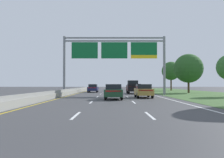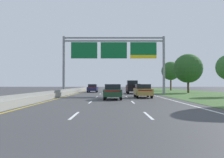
{
  "view_description": "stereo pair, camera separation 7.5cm",
  "coord_description": "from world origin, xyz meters",
  "px_view_note": "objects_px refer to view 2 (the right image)",
  "views": [
    {
      "loc": [
        -0.04,
        -1.77,
        1.57
      ],
      "look_at": [
        0.04,
        28.11,
        2.2
      ],
      "focal_mm": 39.21,
      "sensor_mm": 36.0,
      "label": 1
    },
    {
      "loc": [
        0.04,
        -1.77,
        1.57
      ],
      "look_at": [
        0.04,
        28.11,
        2.2
      ],
      "focal_mm": 39.21,
      "sensor_mm": 36.0,
      "label": 2
    }
  ],
  "objects_px": {
    "overhead_sign_gantry": "(114,53)",
    "roadside_tree_far": "(188,68)",
    "roadside_tree_distant": "(171,71)",
    "car_navy_left_lane_sedan": "(93,88)",
    "pickup_truck_black": "(132,87)",
    "car_darkgreen_centre_lane_sedan": "(113,91)",
    "car_gold_right_lane_sedan": "(143,91)",
    "car_red_centre_lane_sedan": "(112,88)"
  },
  "relations": [
    {
      "from": "overhead_sign_gantry",
      "to": "pickup_truck_black",
      "type": "xyz_separation_m",
      "value": [
        3.18,
        5.18,
        -5.07
      ]
    },
    {
      "from": "overhead_sign_gantry",
      "to": "car_darkgreen_centre_lane_sedan",
      "type": "bearing_deg",
      "value": -90.96
    },
    {
      "from": "car_navy_left_lane_sedan",
      "to": "car_gold_right_lane_sedan",
      "type": "xyz_separation_m",
      "value": [
        7.31,
        -18.43,
        0.0
      ]
    },
    {
      "from": "car_gold_right_lane_sedan",
      "to": "roadside_tree_far",
      "type": "relative_size",
      "value": 0.63
    },
    {
      "from": "overhead_sign_gantry",
      "to": "car_gold_right_lane_sedan",
      "type": "xyz_separation_m",
      "value": [
        3.33,
        -7.22,
        -5.33
      ]
    },
    {
      "from": "car_darkgreen_centre_lane_sedan",
      "to": "car_navy_left_lane_sedan",
      "type": "bearing_deg",
      "value": 10.75
    },
    {
      "from": "car_darkgreen_centre_lane_sedan",
      "to": "car_navy_left_lane_sedan",
      "type": "xyz_separation_m",
      "value": [
        -3.81,
        21.56,
        0.0
      ]
    },
    {
      "from": "car_darkgreen_centre_lane_sedan",
      "to": "car_gold_right_lane_sedan",
      "type": "height_order",
      "value": "same"
    },
    {
      "from": "car_navy_left_lane_sedan",
      "to": "roadside_tree_distant",
      "type": "xyz_separation_m",
      "value": [
        18.14,
        12.95,
        4.01
      ]
    },
    {
      "from": "car_darkgreen_centre_lane_sedan",
      "to": "car_red_centre_lane_sedan",
      "type": "xyz_separation_m",
      "value": [
        -0.06,
        26.65,
        0.0
      ]
    },
    {
      "from": "roadside_tree_far",
      "to": "roadside_tree_distant",
      "type": "relative_size",
      "value": 0.98
    },
    {
      "from": "car_red_centre_lane_sedan",
      "to": "car_gold_right_lane_sedan",
      "type": "xyz_separation_m",
      "value": [
        3.57,
        -23.53,
        0.0
      ]
    },
    {
      "from": "pickup_truck_black",
      "to": "car_darkgreen_centre_lane_sedan",
      "type": "bearing_deg",
      "value": 167.91
    },
    {
      "from": "overhead_sign_gantry",
      "to": "pickup_truck_black",
      "type": "bearing_deg",
      "value": 58.48
    },
    {
      "from": "roadside_tree_distant",
      "to": "car_darkgreen_centre_lane_sedan",
      "type": "bearing_deg",
      "value": -112.56
    },
    {
      "from": "overhead_sign_gantry",
      "to": "car_darkgreen_centre_lane_sedan",
      "type": "relative_size",
      "value": 3.4
    },
    {
      "from": "car_navy_left_lane_sedan",
      "to": "roadside_tree_far",
      "type": "relative_size",
      "value": 0.64
    },
    {
      "from": "roadside_tree_far",
      "to": "car_navy_left_lane_sedan",
      "type": "bearing_deg",
      "value": 168.47
    },
    {
      "from": "car_red_centre_lane_sedan",
      "to": "car_navy_left_lane_sedan",
      "type": "relative_size",
      "value": 1.0
    },
    {
      "from": "car_navy_left_lane_sedan",
      "to": "roadside_tree_far",
      "type": "xyz_separation_m",
      "value": [
        17.26,
        -3.52,
        3.56
      ]
    },
    {
      "from": "car_navy_left_lane_sedan",
      "to": "roadside_tree_distant",
      "type": "height_order",
      "value": "roadside_tree_distant"
    },
    {
      "from": "car_darkgreen_centre_lane_sedan",
      "to": "car_red_centre_lane_sedan",
      "type": "relative_size",
      "value": 1.0
    },
    {
      "from": "overhead_sign_gantry",
      "to": "car_gold_right_lane_sedan",
      "type": "height_order",
      "value": "overhead_sign_gantry"
    },
    {
      "from": "car_gold_right_lane_sedan",
      "to": "pickup_truck_black",
      "type": "bearing_deg",
      "value": 0.92
    },
    {
      "from": "overhead_sign_gantry",
      "to": "car_navy_left_lane_sedan",
      "type": "height_order",
      "value": "overhead_sign_gantry"
    },
    {
      "from": "roadside_tree_distant",
      "to": "overhead_sign_gantry",
      "type": "bearing_deg",
      "value": -120.37
    },
    {
      "from": "pickup_truck_black",
      "to": "car_darkgreen_centre_lane_sedan",
      "type": "relative_size",
      "value": 1.22
    },
    {
      "from": "car_red_centre_lane_sedan",
      "to": "roadside_tree_distant",
      "type": "height_order",
      "value": "roadside_tree_distant"
    },
    {
      "from": "roadside_tree_far",
      "to": "car_red_centre_lane_sedan",
      "type": "bearing_deg",
      "value": 147.48
    },
    {
      "from": "car_gold_right_lane_sedan",
      "to": "roadside_tree_distant",
      "type": "relative_size",
      "value": 0.62
    },
    {
      "from": "car_navy_left_lane_sedan",
      "to": "roadside_tree_far",
      "type": "bearing_deg",
      "value": -100.84
    },
    {
      "from": "pickup_truck_black",
      "to": "car_gold_right_lane_sedan",
      "type": "xyz_separation_m",
      "value": [
        0.15,
        -12.4,
        -0.26
      ]
    },
    {
      "from": "overhead_sign_gantry",
      "to": "roadside_tree_far",
      "type": "height_order",
      "value": "overhead_sign_gantry"
    },
    {
      "from": "car_gold_right_lane_sedan",
      "to": "roadside_tree_distant",
      "type": "distance_m",
      "value": 33.44
    },
    {
      "from": "car_gold_right_lane_sedan",
      "to": "car_darkgreen_centre_lane_sedan",
      "type": "bearing_deg",
      "value": 131.94
    },
    {
      "from": "pickup_truck_black",
      "to": "roadside_tree_distant",
      "type": "xyz_separation_m",
      "value": [
        10.98,
        18.98,
        3.76
      ]
    },
    {
      "from": "car_darkgreen_centre_lane_sedan",
      "to": "car_red_centre_lane_sedan",
      "type": "bearing_deg",
      "value": 0.88
    },
    {
      "from": "car_darkgreen_centre_lane_sedan",
      "to": "car_gold_right_lane_sedan",
      "type": "xyz_separation_m",
      "value": [
        3.5,
        3.12,
        0.0
      ]
    },
    {
      "from": "car_navy_left_lane_sedan",
      "to": "roadside_tree_distant",
      "type": "distance_m",
      "value": 22.64
    },
    {
      "from": "overhead_sign_gantry",
      "to": "pickup_truck_black",
      "type": "height_order",
      "value": "overhead_sign_gantry"
    },
    {
      "from": "pickup_truck_black",
      "to": "car_navy_left_lane_sedan",
      "type": "bearing_deg",
      "value": 49.95
    },
    {
      "from": "overhead_sign_gantry",
      "to": "roadside_tree_distant",
      "type": "xyz_separation_m",
      "value": [
        14.16,
        24.16,
        -1.31
      ]
    }
  ]
}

